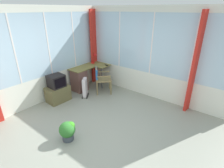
{
  "coord_description": "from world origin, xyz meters",
  "views": [
    {
      "loc": [
        -2.27,
        -2.15,
        2.57
      ],
      "look_at": [
        1.03,
        0.43,
        0.73
      ],
      "focal_mm": 27.6,
      "sensor_mm": 36.0,
      "label": 1
    }
  ],
  "objects_px": {
    "tv_on_stand": "(58,90)",
    "space_heater": "(85,87)",
    "desk": "(80,79)",
    "potted_plant": "(68,130)",
    "desk_lamp": "(95,57)",
    "tv_remote": "(106,65)",
    "wooden_armchair": "(100,76)"
  },
  "relations": [
    {
      "from": "tv_on_stand",
      "to": "space_heater",
      "type": "distance_m",
      "value": 0.83
    },
    {
      "from": "desk",
      "to": "potted_plant",
      "type": "bearing_deg",
      "value": -138.91
    },
    {
      "from": "desk_lamp",
      "to": "space_heater",
      "type": "xyz_separation_m",
      "value": [
        -1.01,
        -0.48,
        -0.69
      ]
    },
    {
      "from": "tv_remote",
      "to": "tv_on_stand",
      "type": "height_order",
      "value": "tv_on_stand"
    },
    {
      "from": "tv_remote",
      "to": "space_heater",
      "type": "relative_size",
      "value": 0.25
    },
    {
      "from": "tv_remote",
      "to": "tv_on_stand",
      "type": "distance_m",
      "value": 1.85
    },
    {
      "from": "desk_lamp",
      "to": "tv_on_stand",
      "type": "relative_size",
      "value": 0.43
    },
    {
      "from": "desk",
      "to": "space_heater",
      "type": "relative_size",
      "value": 2.17
    },
    {
      "from": "tv_on_stand",
      "to": "space_heater",
      "type": "height_order",
      "value": "tv_on_stand"
    },
    {
      "from": "tv_remote",
      "to": "tv_on_stand",
      "type": "xyz_separation_m",
      "value": [
        -1.76,
        0.42,
        -0.41
      ]
    },
    {
      "from": "desk_lamp",
      "to": "tv_remote",
      "type": "xyz_separation_m",
      "value": [
        0.02,
        -0.5,
        -0.22
      ]
    },
    {
      "from": "desk_lamp",
      "to": "wooden_armchair",
      "type": "bearing_deg",
      "value": -127.66
    },
    {
      "from": "desk",
      "to": "space_heater",
      "type": "bearing_deg",
      "value": -116.83
    },
    {
      "from": "wooden_armchair",
      "to": "space_heater",
      "type": "height_order",
      "value": "wooden_armchair"
    },
    {
      "from": "desk",
      "to": "wooden_armchair",
      "type": "relative_size",
      "value": 1.5
    },
    {
      "from": "tv_on_stand",
      "to": "tv_remote",
      "type": "bearing_deg",
      "value": -13.48
    },
    {
      "from": "space_heater",
      "to": "potted_plant",
      "type": "height_order",
      "value": "space_heater"
    },
    {
      "from": "desk",
      "to": "tv_on_stand",
      "type": "bearing_deg",
      "value": -177.52
    },
    {
      "from": "desk_lamp",
      "to": "space_heater",
      "type": "relative_size",
      "value": 0.6
    },
    {
      "from": "desk",
      "to": "desk_lamp",
      "type": "bearing_deg",
      "value": 2.91
    },
    {
      "from": "desk",
      "to": "tv_on_stand",
      "type": "height_order",
      "value": "tv_on_stand"
    },
    {
      "from": "tv_remote",
      "to": "space_heater",
      "type": "distance_m",
      "value": 1.14
    },
    {
      "from": "tv_remote",
      "to": "desk_lamp",
      "type": "bearing_deg",
      "value": 108.62
    },
    {
      "from": "desk",
      "to": "tv_remote",
      "type": "height_order",
      "value": "tv_remote"
    },
    {
      "from": "wooden_armchair",
      "to": "desk",
      "type": "bearing_deg",
      "value": 113.13
    },
    {
      "from": "tv_on_stand",
      "to": "space_heater",
      "type": "xyz_separation_m",
      "value": [
        0.72,
        -0.4,
        -0.06
      ]
    },
    {
      "from": "tv_remote",
      "to": "potted_plant",
      "type": "height_order",
      "value": "tv_remote"
    },
    {
      "from": "desk",
      "to": "tv_remote",
      "type": "bearing_deg",
      "value": -29.72
    },
    {
      "from": "desk_lamp",
      "to": "wooden_armchair",
      "type": "height_order",
      "value": "desk_lamp"
    },
    {
      "from": "desk_lamp",
      "to": "space_heater",
      "type": "distance_m",
      "value": 1.32
    },
    {
      "from": "tv_remote",
      "to": "potted_plant",
      "type": "relative_size",
      "value": 0.35
    },
    {
      "from": "tv_on_stand",
      "to": "potted_plant",
      "type": "xyz_separation_m",
      "value": [
        -0.9,
        -1.57,
        -0.13
      ]
    }
  ]
}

